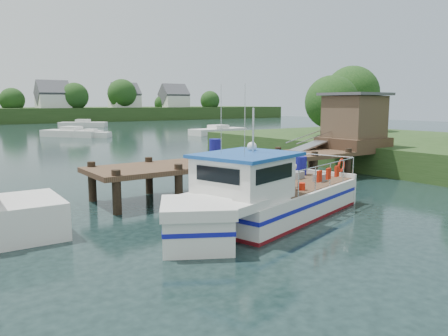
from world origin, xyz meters
TOP-DOWN VIEW (x-y plane):
  - ground_plane at (0.00, 0.00)m, footprint 160.00×160.00m
  - near_shore at (16.88, -0.73)m, footprint 16.00×30.00m
  - dock at (6.51, 0.01)m, footprint 16.60×3.00m
  - lobster_boat at (-1.97, -5.11)m, footprint 9.26×4.78m
  - moored_far at (11.45, 55.91)m, footprint 7.58×6.19m
  - moored_b at (5.30, 33.72)m, footprint 4.23×4.11m
  - moored_c at (19.82, 29.12)m, footprint 7.80×3.40m
  - moored_d at (3.80, 36.01)m, footprint 6.12×7.22m

SIDE VIEW (x-z plane):
  - ground_plane at x=0.00m, z-range 0.00..0.00m
  - moored_b at x=5.30m, z-range -0.13..0.85m
  - moored_c at x=19.82m, z-range -0.15..1.04m
  - moored_d at x=3.80m, z-range -0.16..1.06m
  - moored_far at x=11.45m, z-range -0.16..1.10m
  - lobster_boat at x=-1.97m, z-range -1.43..3.06m
  - near_shore at x=16.88m, z-range -1.83..5.93m
  - dock at x=6.51m, z-range -0.15..4.63m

